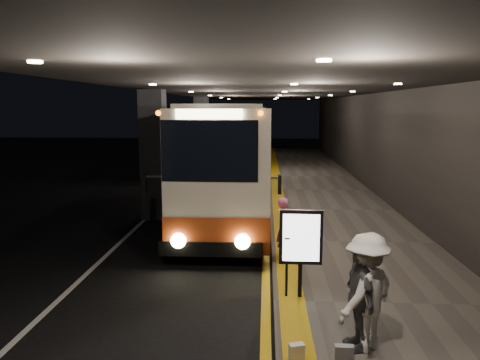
{
  "coord_description": "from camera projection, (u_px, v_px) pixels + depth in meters",
  "views": [
    {
      "loc": [
        2.32,
        -11.71,
        3.84
      ],
      "look_at": [
        1.57,
        1.83,
        1.7
      ],
      "focal_mm": 35.0,
      "sensor_mm": 36.0,
      "label": 1
    }
  ],
  "objects": [
    {
      "name": "ground",
      "position": [
        176.0,
        254.0,
        12.28
      ],
      "size": [
        90.0,
        90.0,
        0.0
      ],
      "primitive_type": "plane",
      "color": "black"
    },
    {
      "name": "lane_line_white",
      "position": [
        154.0,
        211.0,
        17.3
      ],
      "size": [
        0.12,
        50.0,
        0.01
      ],
      "primitive_type": "cube",
      "color": "silver",
      "rests_on": "ground"
    },
    {
      "name": "kerb_stripe_yellow",
      "position": [
        266.0,
        212.0,
        17.08
      ],
      "size": [
        0.18,
        50.0,
        0.01
      ],
      "primitive_type": "cube",
      "color": "gold",
      "rests_on": "ground"
    },
    {
      "name": "sidewalk",
      "position": [
        332.0,
        211.0,
        16.94
      ],
      "size": [
        4.5,
        50.0,
        0.15
      ],
      "primitive_type": "cube",
      "color": "#514C44",
      "rests_on": "ground"
    },
    {
      "name": "tactile_strip",
      "position": [
        280.0,
        209.0,
        17.03
      ],
      "size": [
        0.5,
        50.0,
        0.01
      ],
      "primitive_type": "cube",
      "color": "gold",
      "rests_on": "sidewalk"
    },
    {
      "name": "terminal_wall",
      "position": [
        400.0,
        131.0,
        16.36
      ],
      "size": [
        0.1,
        50.0,
        6.0
      ],
      "primitive_type": "cube",
      "color": "black",
      "rests_on": "ground"
    },
    {
      "name": "support_columns",
      "position": [
        154.0,
        155.0,
        15.96
      ],
      "size": [
        0.8,
        24.8,
        4.4
      ],
      "color": "black",
      "rests_on": "ground"
    },
    {
      "name": "canopy",
      "position": [
        271.0,
        84.0,
        16.35
      ],
      "size": [
        9.0,
        50.0,
        0.4
      ],
      "primitive_type": "cube",
      "color": "black",
      "rests_on": "support_columns"
    },
    {
      "name": "coach_main",
      "position": [
        230.0,
        164.0,
        16.6
      ],
      "size": [
        2.79,
        12.23,
        3.79
      ],
      "rotation": [
        0.0,
        0.0,
        0.02
      ],
      "color": "beige",
      "rests_on": "ground"
    },
    {
      "name": "coach_second",
      "position": [
        243.0,
        138.0,
        31.08
      ],
      "size": [
        2.56,
        11.56,
        3.62
      ],
      "rotation": [
        0.0,
        0.0,
        0.01
      ],
      "color": "beige",
      "rests_on": "ground"
    },
    {
      "name": "coach_third",
      "position": [
        250.0,
        128.0,
        43.2
      ],
      "size": [
        3.12,
        12.13,
        3.78
      ],
      "rotation": [
        0.0,
        0.0,
        -0.05
      ],
      "color": "beige",
      "rests_on": "ground"
    },
    {
      "name": "passenger_boarding",
      "position": [
        284.0,
        227.0,
        11.5
      ],
      "size": [
        0.46,
        0.61,
        1.49
      ],
      "primitive_type": "imported",
      "rotation": [
        0.0,
        0.0,
        1.36
      ],
      "color": "#DB6691",
      "rests_on": "sidewalk"
    },
    {
      "name": "passenger_waiting_white",
      "position": [
        367.0,
        292.0,
        7.07
      ],
      "size": [
        1.22,
        1.23,
        1.83
      ],
      "primitive_type": "imported",
      "rotation": [
        0.0,
        0.0,
        -2.35
      ],
      "color": "beige",
      "rests_on": "sidewalk"
    },
    {
      "name": "passenger_waiting_grey",
      "position": [
        359.0,
        297.0,
        7.1
      ],
      "size": [
        0.63,
        1.03,
        1.66
      ],
      "primitive_type": "imported",
      "rotation": [
        0.0,
        0.0,
        -1.43
      ],
      "color": "#434246",
      "rests_on": "sidewalk"
    },
    {
      "name": "bag_polka",
      "position": [
        344.0,
        356.0,
        6.67
      ],
      "size": [
        0.27,
        0.12,
        0.33
      ],
      "primitive_type": "cube",
      "rotation": [
        0.0,
        0.0,
        -0.02
      ],
      "color": "black",
      "rests_on": "sidewalk"
    },
    {
      "name": "bag_plain",
      "position": [
        297.0,
        353.0,
        6.82
      ],
      "size": [
        0.25,
        0.19,
        0.27
      ],
      "primitive_type": "cube",
      "rotation": [
        0.0,
        0.0,
        0.31
      ],
      "color": "beige",
      "rests_on": "sidewalk"
    },
    {
      "name": "info_sign",
      "position": [
        301.0,
        239.0,
        8.97
      ],
      "size": [
        0.83,
        0.14,
        1.74
      ],
      "rotation": [
        0.0,
        0.0,
        -0.02
      ],
      "color": "black",
      "rests_on": "sidewalk"
    },
    {
      "name": "stanchion_post",
      "position": [
        287.0,
        267.0,
        9.09
      ],
      "size": [
        0.05,
        0.05,
        1.19
      ],
      "primitive_type": "cylinder",
      "color": "black",
      "rests_on": "sidewalk"
    }
  ]
}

